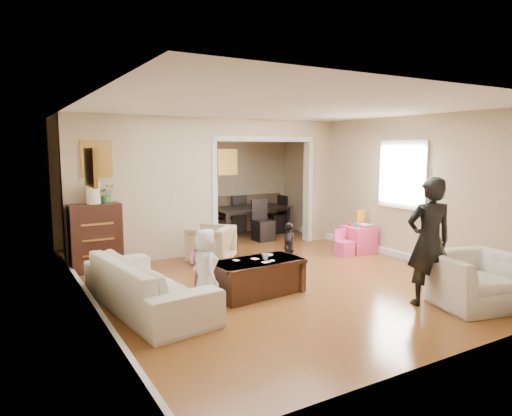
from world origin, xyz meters
TOP-DOWN VIEW (x-y plane):
  - floor at (0.00, 0.00)m, footprint 7.00×7.00m
  - partition_left at (-1.38, 1.80)m, footprint 2.75×0.18m
  - partition_right at (2.48, 1.80)m, footprint 0.55×0.18m
  - partition_header at (1.10, 1.80)m, footprint 2.22×0.18m
  - window_pane at (2.73, -0.40)m, footprint 0.03×0.95m
  - framed_art_partition at (-2.20, 1.70)m, footprint 0.45×0.03m
  - framed_art_sofa_wall at (-2.71, -0.60)m, footprint 0.03×0.55m
  - framed_art_alcove at (1.10, 3.44)m, footprint 0.45×0.03m
  - sofa at (-2.11, -0.70)m, footprint 1.16×2.35m
  - armchair_back at (-0.42, 1.08)m, footprint 1.01×1.01m
  - armchair_front at (1.56, -2.70)m, footprint 1.24×1.15m
  - dresser at (-2.30, 1.54)m, footprint 0.81×0.46m
  - table_lamp at (-2.30, 1.54)m, footprint 0.22×0.22m
  - potted_plant at (-2.10, 1.54)m, footprint 0.28×0.24m
  - coffee_table at (-0.60, -0.87)m, footprint 1.33×0.77m
  - coffee_cup at (-0.50, -0.92)m, footprint 0.11×0.11m
  - play_table at (2.42, 0.36)m, footprint 0.55×0.55m
  - cereal_box at (2.54, 0.46)m, footprint 0.20×0.08m
  - cyan_cup at (2.32, 0.31)m, footprint 0.08×0.08m
  - toy_block at (2.30, 0.48)m, footprint 0.09×0.08m
  - play_bowl at (2.47, 0.24)m, footprint 0.24×0.24m
  - dining_table at (1.38, 2.91)m, footprint 1.98×1.22m
  - adult_person at (1.08, -2.36)m, footprint 0.71×0.58m
  - child_kneel_a at (-1.45, -1.02)m, footprint 0.35×0.52m
  - child_kneel_b at (-1.30, -0.57)m, footprint 0.48×0.53m
  - child_toddler at (0.45, -0.12)m, footprint 0.48×0.48m
  - craft_papers at (-0.51, -0.82)m, footprint 0.68×0.47m

SIDE VIEW (x-z plane):
  - floor at x=0.00m, z-range 0.00..0.00m
  - coffee_table at x=-0.60m, z-range 0.00..0.48m
  - play_table at x=2.42m, z-range 0.00..0.51m
  - sofa at x=-2.11m, z-range 0.00..0.66m
  - armchair_back at x=-0.42m, z-range 0.00..0.66m
  - dining_table at x=1.38m, z-range 0.00..0.66m
  - armchair_front at x=1.56m, z-range 0.00..0.68m
  - child_toddler at x=0.45m, z-range 0.00..0.82m
  - child_kneel_b at x=-1.30m, z-range 0.00..0.87m
  - craft_papers at x=-0.51m, z-range 0.48..0.48m
  - child_kneel_a at x=-1.45m, z-range 0.00..1.02m
  - coffee_cup at x=-0.50m, z-range 0.48..0.57m
  - toy_block at x=2.30m, z-range 0.51..0.56m
  - play_bowl at x=2.47m, z-range 0.51..0.56m
  - cyan_cup at x=2.32m, z-range 0.51..0.59m
  - dresser at x=-2.30m, z-range 0.00..1.12m
  - cereal_box at x=2.54m, z-range 0.51..0.81m
  - adult_person at x=1.08m, z-range 0.00..1.67m
  - potted_plant at x=-2.10m, z-range 1.12..1.43m
  - table_lamp at x=-2.30m, z-range 1.12..1.48m
  - partition_left at x=-1.38m, z-range 0.00..2.60m
  - partition_right at x=2.48m, z-range 0.00..2.60m
  - window_pane at x=2.73m, z-range 1.00..2.10m
  - framed_art_alcove at x=1.10m, z-range 1.42..1.98m
  - framed_art_sofa_wall at x=-2.71m, z-range 1.60..2.00m
  - framed_art_partition at x=-2.20m, z-range 1.58..2.12m
  - partition_header at x=1.10m, z-range 2.25..2.60m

